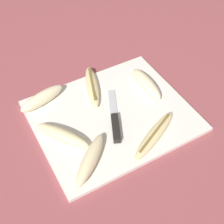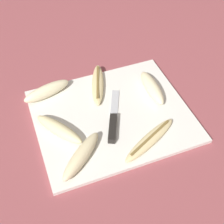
{
  "view_description": "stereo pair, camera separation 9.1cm",
  "coord_description": "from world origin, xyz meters",
  "px_view_note": "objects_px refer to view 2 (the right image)",
  "views": [
    {
      "loc": [
        -0.3,
        -0.53,
        0.7
      ],
      "look_at": [
        0.0,
        0.0,
        0.02
      ],
      "focal_mm": 50.0,
      "sensor_mm": 36.0,
      "label": 1
    },
    {
      "loc": [
        -0.22,
        -0.57,
        0.7
      ],
      "look_at": [
        0.0,
        0.0,
        0.02
      ],
      "focal_mm": 50.0,
      "sensor_mm": 36.0,
      "label": 2
    }
  ],
  "objects_px": {
    "banana_bright_far": "(47,91)",
    "banana_soft_right": "(59,129)",
    "banana_cream_curved": "(81,156)",
    "banana_mellow_near": "(99,84)",
    "knife": "(113,123)",
    "banana_pale_long": "(152,88)",
    "banana_ripe_center": "(150,140)"
  },
  "relations": [
    {
      "from": "banana_soft_right",
      "to": "banana_ripe_center",
      "type": "xyz_separation_m",
      "value": [
        0.22,
        -0.12,
        -0.01
      ]
    },
    {
      "from": "knife",
      "to": "banana_pale_long",
      "type": "xyz_separation_m",
      "value": [
        0.16,
        0.08,
        0.01
      ]
    },
    {
      "from": "banana_ripe_center",
      "to": "banana_mellow_near",
      "type": "xyz_separation_m",
      "value": [
        -0.06,
        0.26,
        0.0
      ]
    },
    {
      "from": "knife",
      "to": "banana_ripe_center",
      "type": "distance_m",
      "value": 0.12
    },
    {
      "from": "knife",
      "to": "banana_cream_curved",
      "type": "distance_m",
      "value": 0.14
    },
    {
      "from": "banana_soft_right",
      "to": "banana_ripe_center",
      "type": "distance_m",
      "value": 0.25
    },
    {
      "from": "knife",
      "to": "banana_ripe_center",
      "type": "height_order",
      "value": "banana_ripe_center"
    },
    {
      "from": "banana_ripe_center",
      "to": "banana_cream_curved",
      "type": "bearing_deg",
      "value": 176.23
    },
    {
      "from": "banana_soft_right",
      "to": "banana_mellow_near",
      "type": "height_order",
      "value": "banana_soft_right"
    },
    {
      "from": "knife",
      "to": "banana_cream_curved",
      "type": "bearing_deg",
      "value": -121.63
    },
    {
      "from": "banana_ripe_center",
      "to": "banana_bright_far",
      "type": "bearing_deg",
      "value": 128.53
    },
    {
      "from": "banana_bright_far",
      "to": "banana_mellow_near",
      "type": "height_order",
      "value": "banana_bright_far"
    },
    {
      "from": "banana_cream_curved",
      "to": "banana_mellow_near",
      "type": "bearing_deg",
      "value": 61.18
    },
    {
      "from": "banana_mellow_near",
      "to": "banana_pale_long",
      "type": "bearing_deg",
      "value": -29.43
    },
    {
      "from": "banana_soft_right",
      "to": "banana_cream_curved",
      "type": "bearing_deg",
      "value": -73.44
    },
    {
      "from": "knife",
      "to": "banana_bright_far",
      "type": "bearing_deg",
      "value": 153.22
    },
    {
      "from": "banana_soft_right",
      "to": "knife",
      "type": "bearing_deg",
      "value": -10.67
    },
    {
      "from": "banana_soft_right",
      "to": "banana_bright_far",
      "type": "distance_m",
      "value": 0.16
    },
    {
      "from": "banana_soft_right",
      "to": "banana_cream_curved",
      "type": "relative_size",
      "value": 1.03
    },
    {
      "from": "banana_bright_far",
      "to": "banana_pale_long",
      "type": "bearing_deg",
      "value": -18.06
    },
    {
      "from": "banana_cream_curved",
      "to": "banana_bright_far",
      "type": "bearing_deg",
      "value": 96.32
    },
    {
      "from": "banana_soft_right",
      "to": "banana_bright_far",
      "type": "relative_size",
      "value": 0.98
    },
    {
      "from": "banana_ripe_center",
      "to": "banana_mellow_near",
      "type": "height_order",
      "value": "banana_mellow_near"
    },
    {
      "from": "banana_soft_right",
      "to": "banana_cream_curved",
      "type": "distance_m",
      "value": 0.11
    },
    {
      "from": "banana_pale_long",
      "to": "banana_bright_far",
      "type": "xyz_separation_m",
      "value": [
        -0.31,
        0.1,
        0.0
      ]
    },
    {
      "from": "banana_mellow_near",
      "to": "banana_cream_curved",
      "type": "bearing_deg",
      "value": -118.82
    },
    {
      "from": "banana_bright_far",
      "to": "banana_soft_right",
      "type": "bearing_deg",
      "value": -90.92
    },
    {
      "from": "knife",
      "to": "banana_mellow_near",
      "type": "height_order",
      "value": "banana_mellow_near"
    },
    {
      "from": "banana_soft_right",
      "to": "banana_ripe_center",
      "type": "bearing_deg",
      "value": -28.18
    },
    {
      "from": "banana_bright_far",
      "to": "banana_cream_curved",
      "type": "relative_size",
      "value": 1.05
    },
    {
      "from": "knife",
      "to": "banana_cream_curved",
      "type": "relative_size",
      "value": 1.31
    },
    {
      "from": "banana_cream_curved",
      "to": "banana_soft_right",
      "type": "bearing_deg",
      "value": 106.56
    }
  ]
}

